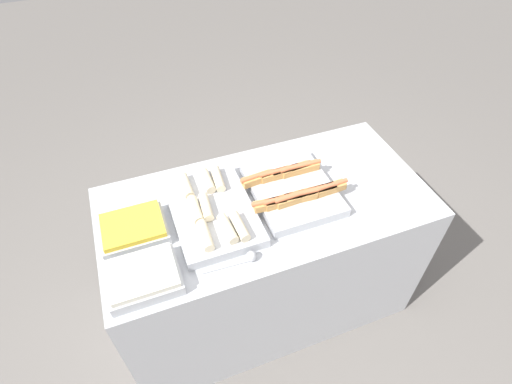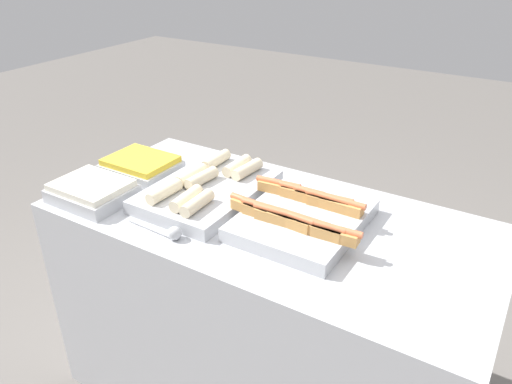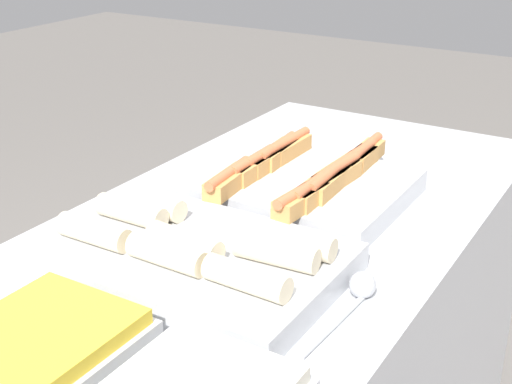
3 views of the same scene
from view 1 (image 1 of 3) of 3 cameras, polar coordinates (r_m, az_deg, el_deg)
name	(u,v)px [view 1 (image 1 of 3)]	position (r m, az deg, el deg)	size (l,w,h in m)	color
ground_plane	(264,298)	(2.62, 1.11, -14.87)	(12.00, 12.00, 0.00)	slate
counter	(265,256)	(2.24, 1.27, -9.18)	(1.57, 0.77, 0.89)	#B7BABF
tray_hotdogs	(293,189)	(1.90, 5.25, 0.46)	(0.47, 0.46, 0.10)	#B7BABF
tray_wraps	(212,211)	(1.82, -6.28, -2.69)	(0.36, 0.51, 0.09)	#B7BABF
tray_side_front	(144,277)	(1.65, -15.74, -11.62)	(0.28, 0.23, 0.07)	#B7BABF
tray_side_back	(134,229)	(1.81, -17.08, -5.09)	(0.28, 0.23, 0.07)	#B7BABF
serving_spoon_near	(247,258)	(1.66, -1.28, -9.40)	(0.23, 0.05, 0.05)	#B2B5BA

